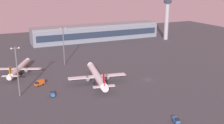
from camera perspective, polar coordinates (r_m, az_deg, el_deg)
ground_plane at (r=167.94m, az=7.59°, el=-3.77°), size 416.00×416.00×0.00m
terminal_building at (r=284.27m, az=-3.22°, el=6.33°), size 135.15×22.40×16.40m
control_tower at (r=290.11m, az=11.64°, el=9.92°), size 8.00×8.00×46.53m
airplane_far_stand at (r=160.39m, az=-3.21°, el=-2.97°), size 34.90×44.63×11.48m
airplane_near_gate at (r=186.46m, az=-19.22°, el=-1.31°), size 28.49×36.08×9.78m
catering_truck at (r=162.63m, az=-15.18°, el=-4.30°), size 6.11×4.53×3.05m
cargo_loader at (r=120.41m, az=13.53°, el=-11.93°), size 2.79×4.46×2.25m
baggage_tractor at (r=145.95m, az=-12.63°, el=-6.70°), size 2.00×4.14×2.25m
apron_light_west at (r=196.18m, az=-10.29°, el=3.81°), size 4.80×0.90×27.60m
apron_light_central at (r=146.10m, az=-19.57°, el=-1.38°), size 4.80×0.90×26.71m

